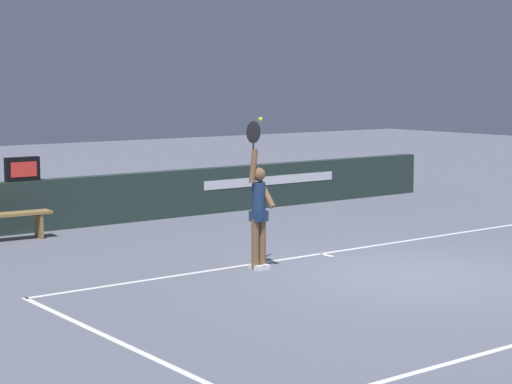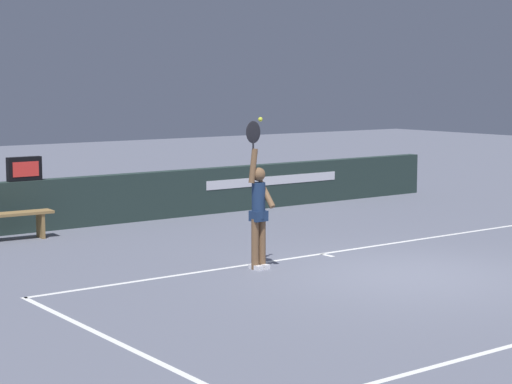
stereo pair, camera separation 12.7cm
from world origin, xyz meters
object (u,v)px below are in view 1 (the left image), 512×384
at_px(tennis_ball, 261,119).
at_px(courtside_bench_near, 3,220).
at_px(speed_display, 22,169).
at_px(tennis_player, 259,209).

xyz_separation_m(tennis_ball, courtside_bench_near, (-2.27, 4.70, -1.91)).
bearing_deg(tennis_ball, speed_display, 106.28).
relative_size(speed_display, courtside_bench_near, 0.37).
bearing_deg(courtside_bench_near, tennis_ball, -64.25).
height_order(tennis_player, courtside_bench_near, tennis_player).
bearing_deg(speed_display, courtside_bench_near, -134.55).
distance_m(tennis_ball, courtside_bench_near, 5.56).
xyz_separation_m(tennis_player, courtside_bench_near, (-2.22, 4.71, -0.54)).
bearing_deg(tennis_player, courtside_bench_near, 115.29).
relative_size(speed_display, tennis_ball, 9.54).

